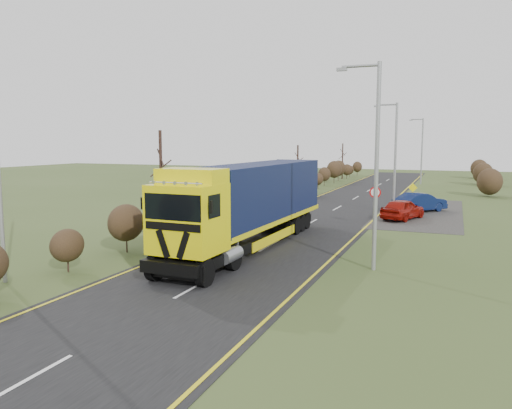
{
  "coord_description": "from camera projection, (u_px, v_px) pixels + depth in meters",
  "views": [
    {
      "loc": [
        8.87,
        -19.96,
        5.43
      ],
      "look_at": [
        -0.71,
        3.91,
        2.17
      ],
      "focal_mm": 35.0,
      "sensor_mm": 36.0,
      "label": 1
    }
  ],
  "objects": [
    {
      "name": "ground",
      "position": [
        238.0,
        263.0,
        22.34
      ],
      "size": [
        160.0,
        160.0,
        0.0
      ],
      "primitive_type": "plane",
      "color": "#384A1F",
      "rests_on": "ground"
    },
    {
      "name": "road",
      "position": [
        302.0,
        228.0,
        31.55
      ],
      "size": [
        8.0,
        120.0,
        0.02
      ],
      "primitive_type": "cube",
      "color": "black",
      "rests_on": "ground"
    },
    {
      "name": "layby",
      "position": [
        421.0,
        212.0,
        38.35
      ],
      "size": [
        6.0,
        18.0,
        0.02
      ],
      "primitive_type": "cube",
      "color": "#282724",
      "rests_on": "ground"
    },
    {
      "name": "lane_markings",
      "position": [
        301.0,
        228.0,
        31.26
      ],
      "size": [
        7.52,
        116.0,
        0.01
      ],
      "color": "gold",
      "rests_on": "road"
    },
    {
      "name": "hedgerow",
      "position": [
        202.0,
        202.0,
        31.62
      ],
      "size": [
        2.24,
        102.04,
        6.05
      ],
      "color": "black",
      "rests_on": "ground"
    },
    {
      "name": "lorry",
      "position": [
        250.0,
        200.0,
        25.41
      ],
      "size": [
        3.06,
        15.77,
        4.38
      ],
      "rotation": [
        0.0,
        0.0,
        -0.03
      ],
      "color": "black",
      "rests_on": "ground"
    },
    {
      "name": "car_red_hatchback",
      "position": [
        403.0,
        209.0,
        34.82
      ],
      "size": [
        3.01,
        4.55,
        1.44
      ],
      "primitive_type": "imported",
      "rotation": [
        0.0,
        0.0,
        2.8
      ],
      "color": "maroon",
      "rests_on": "ground"
    },
    {
      "name": "car_blue_sedan",
      "position": [
        420.0,
        202.0,
        38.57
      ],
      "size": [
        4.05,
        4.48,
        1.48
      ],
      "primitive_type": "imported",
      "rotation": [
        0.0,
        0.0,
        2.46
      ],
      "color": "#0B163E",
      "rests_on": "ground"
    },
    {
      "name": "streetlight_near",
      "position": [
        374.0,
        158.0,
        20.67
      ],
      "size": [
        1.84,
        0.18,
        8.65
      ],
      "color": "gray",
      "rests_on": "ground"
    },
    {
      "name": "streetlight_mid",
      "position": [
        394.0,
        153.0,
        37.32
      ],
      "size": [
        1.77,
        0.18,
        8.28
      ],
      "color": "gray",
      "rests_on": "ground"
    },
    {
      "name": "streetlight_far",
      "position": [
        421.0,
        148.0,
        63.17
      ],
      "size": [
        1.78,
        0.18,
        8.34
      ],
      "color": "gray",
      "rests_on": "ground"
    },
    {
      "name": "speed_sign",
      "position": [
        375.0,
        199.0,
        31.5
      ],
      "size": [
        0.72,
        0.1,
        2.6
      ],
      "color": "gray",
      "rests_on": "ground"
    },
    {
      "name": "warning_board",
      "position": [
        413.0,
        192.0,
        41.95
      ],
      "size": [
        0.74,
        0.11,
        1.93
      ],
      "color": "gray",
      "rests_on": "ground"
    }
  ]
}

